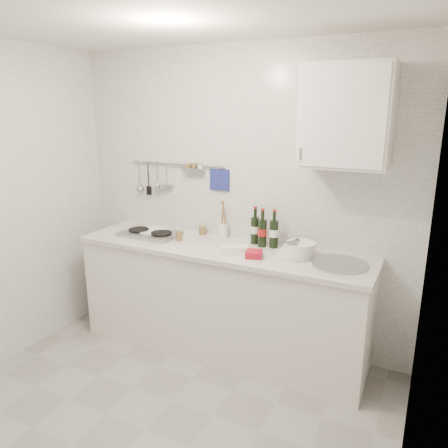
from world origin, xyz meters
name	(u,v)px	position (x,y,z in m)	size (l,w,h in m)	color
floor	(145,430)	(0.00, 0.00, 0.00)	(3.00, 3.00, 0.00)	gray
ceiling	(121,5)	(0.00, 0.00, 2.50)	(3.00, 3.00, 0.00)	silver
back_wall	(237,200)	(0.00, 1.40, 1.25)	(3.00, 0.02, 2.50)	silver
wall_right	(421,294)	(1.50, 0.00, 1.25)	(0.02, 2.80, 2.50)	silver
counter	(222,302)	(0.01, 1.10, 0.43)	(2.44, 0.64, 0.96)	silver
wall_rail	(175,175)	(-0.60, 1.37, 1.43)	(0.98, 0.09, 0.34)	#93969B
wall_cabinet	(347,116)	(0.90, 1.22, 1.95)	(0.60, 0.38, 0.70)	silver
plate_stack_hob	(152,232)	(-0.71, 1.15, 0.94)	(0.28, 0.27, 0.04)	#5268BA
plate_stack_sink	(297,250)	(0.62, 1.13, 0.98)	(0.29, 0.28, 0.12)	white
wine_bottles	(264,227)	(0.30, 1.27, 1.07)	(0.25, 0.12, 0.31)	black
butter_dish	(235,250)	(0.17, 0.99, 0.95)	(0.20, 0.10, 0.06)	white
strawberry_punnet	(254,254)	(0.33, 0.98, 0.95)	(0.12, 0.12, 0.05)	#B6142B
utensil_crock	(223,229)	(-0.09, 1.32, 1.00)	(0.08, 0.08, 0.33)	white
jar_a	(202,230)	(-0.30, 1.33, 0.96)	(0.07, 0.07, 0.09)	brown
jar_b	(295,243)	(0.55, 1.31, 0.97)	(0.07, 0.07, 0.09)	brown
jar_c	(296,247)	(0.58, 1.23, 0.96)	(0.06, 0.06, 0.08)	brown
jar_d	(179,235)	(-0.39, 1.09, 0.97)	(0.06, 0.06, 0.09)	brown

